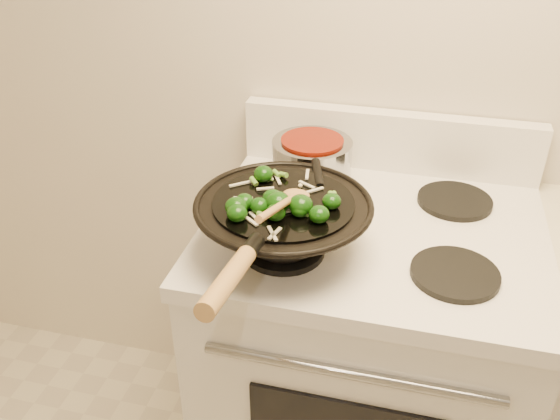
# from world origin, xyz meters

# --- Properties ---
(stove) EXTENTS (0.78, 0.67, 1.08)m
(stove) POSITION_xyz_m (-0.25, 1.17, 0.47)
(stove) COLOR white
(stove) RESTS_ON ground
(wok) EXTENTS (0.37, 0.62, 0.19)m
(wok) POSITION_xyz_m (-0.43, 1.02, 1.00)
(wok) COLOR black
(wok) RESTS_ON stove
(stirfry) EXTENTS (0.25, 0.29, 0.04)m
(stirfry) POSITION_xyz_m (-0.43, 0.99, 1.06)
(stirfry) COLOR #0E3608
(stirfry) RESTS_ON wok
(wooden_spoon) EXTENTS (0.06, 0.26, 0.09)m
(wooden_spoon) POSITION_xyz_m (-0.41, 0.97, 1.08)
(wooden_spoon) COLOR #A67B41
(wooden_spoon) RESTS_ON wok
(saucepan) EXTENTS (0.20, 0.32, 0.12)m
(saucepan) POSITION_xyz_m (-0.42, 1.32, 0.99)
(saucepan) COLOR gray
(saucepan) RESTS_ON stove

